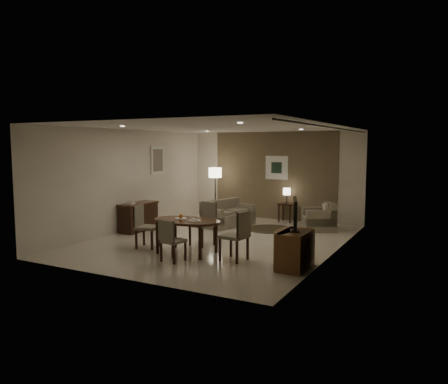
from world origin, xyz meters
The scene contains 31 objects.
room_shell centered at (0.00, 0.40, 1.35)m, with size 5.50×7.00×2.70m.
taupe_accent centered at (0.00, 3.48, 1.35)m, with size 3.96×0.03×2.70m, color brown.
curtain_wall centered at (2.68, 0.00, 1.32)m, with size 0.08×6.70×2.58m, color beige, non-canonical shape.
curtain_rod centered at (2.68, 0.00, 2.64)m, with size 0.03×0.03×6.80m, color black.
art_back_frame centered at (0.10, 3.46, 1.60)m, with size 0.72×0.03×0.72m, color silver.
art_back_canvas centered at (0.10, 3.44, 1.60)m, with size 0.34×0.01×0.34m, color #1A2F21.
art_left_frame centered at (-2.72, 1.20, 1.85)m, with size 0.03×0.60×0.80m, color silver.
art_left_canvas centered at (-2.71, 1.20, 1.85)m, with size 0.01×0.46×0.64m, color gray.
downlight_nl centered at (-1.40, -1.80, 2.69)m, with size 0.10×0.10×0.01m, color white.
downlight_nr centered at (1.40, -1.80, 2.69)m, with size 0.10×0.10×0.01m, color white.
downlight_fl centered at (-1.40, 1.80, 2.69)m, with size 0.10×0.10×0.01m, color white.
downlight_fr centered at (1.40, 1.80, 2.69)m, with size 0.10×0.10×0.01m, color white.
console_desk centered at (-2.49, 0.00, 0.38)m, with size 0.48×1.20×0.75m, color #4E2A19, non-canonical shape.
telephone centered at (-2.49, -0.30, 0.80)m, with size 0.20×0.14×0.09m, color white, non-canonical shape.
tv_cabinet centered at (2.40, -1.50, 0.35)m, with size 0.48×0.90×0.70m, color brown, non-canonical shape.
flat_tv centered at (2.38, -1.50, 1.02)m, with size 0.06×0.88×0.60m, color black, non-canonical shape.
dining_table centered at (0.00, -1.47, 0.36)m, with size 1.52×0.95×0.71m, color #4E2A19, non-canonical shape.
chair_near centered at (0.11, -2.14, 0.42)m, with size 0.41×0.41×0.84m, color gray, non-canonical shape.
chair_far centered at (-0.09, -0.69, 0.49)m, with size 0.48×0.48×0.98m, color gray, non-canonical shape.
chair_left centered at (-1.05, -1.46, 0.47)m, with size 0.46×0.46×0.94m, color gray, non-canonical shape.
chair_right centered at (1.13, -1.51, 0.50)m, with size 0.48×0.48×1.00m, color gray, non-canonical shape.
plate_a centered at (-0.18, -1.42, 0.72)m, with size 0.26×0.26×0.02m, color white.
plate_b centered at (0.22, -1.52, 0.72)m, with size 0.26×0.26×0.02m, color white.
fruit_apple centered at (-0.18, -1.42, 0.78)m, with size 0.09×0.09×0.09m, color #AC5013.
napkin centered at (0.22, -1.52, 0.75)m, with size 0.12×0.08×0.03m, color white.
round_rug centered at (0.55, 1.86, 0.01)m, with size 1.31×1.31×0.01m, color #393220.
sofa centered at (-0.68, 1.75, 0.36)m, with size 0.77×1.55×0.73m, color gray, non-canonical shape.
armchair centered at (1.76, 2.34, 0.37)m, with size 0.84×0.79×0.74m, color gray, non-canonical shape.
side_table centered at (0.55, 3.16, 0.28)m, with size 0.44×0.44×0.56m, color black, non-canonical shape.
table_lamp centered at (0.55, 3.16, 0.81)m, with size 0.22×0.22×0.50m, color #FFEAC1, non-canonical shape.
floor_lamp centered at (-1.70, 2.82, 0.79)m, with size 0.40×0.40×1.58m, color #FFE5B7, non-canonical shape.
Camera 1 is at (4.94, -9.11, 2.27)m, focal length 35.00 mm.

